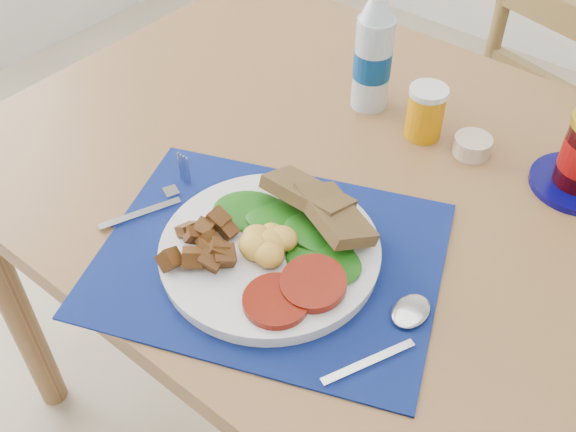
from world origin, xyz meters
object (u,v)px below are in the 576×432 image
object	(u,v)px
chair_far	(561,116)
water_bottle	(373,56)
breakfast_plate	(264,247)
juice_glass	(425,114)

from	to	relation	value
chair_far	water_bottle	bearing A→B (deg)	82.27
breakfast_plate	juice_glass	size ratio (longest dim) A/B	3.48
water_bottle	chair_far	bearing A→B (deg)	68.13
chair_far	breakfast_plate	bearing A→B (deg)	97.28
water_bottle	juice_glass	world-z (taller)	water_bottle
chair_far	water_bottle	distance (m)	0.65
water_bottle	juice_glass	distance (m)	0.13
chair_far	juice_glass	world-z (taller)	chair_far
breakfast_plate	juice_glass	distance (m)	0.39
chair_far	water_bottle	size ratio (longest dim) A/B	4.56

